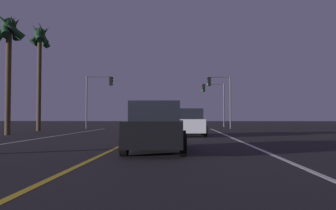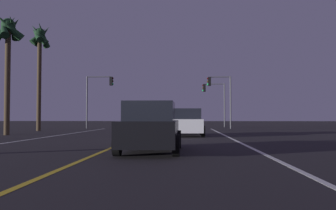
% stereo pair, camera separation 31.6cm
% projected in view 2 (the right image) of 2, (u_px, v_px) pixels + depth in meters
% --- Properties ---
extents(lane_edge_right, '(0.16, 42.50, 0.01)m').
position_uv_depth(lane_edge_right, '(251.00, 148.00, 13.23)').
color(lane_edge_right, silver).
rests_on(lane_edge_right, ground).
extents(lane_center_divider, '(0.16, 42.50, 0.01)m').
position_uv_depth(lane_center_divider, '(113.00, 147.00, 13.51)').
color(lane_center_divider, gold).
rests_on(lane_center_divider, ground).
extents(car_ahead_far, '(2.02, 4.30, 1.70)m').
position_uv_depth(car_ahead_far, '(188.00, 123.00, 21.65)').
color(car_ahead_far, black).
rests_on(car_ahead_far, ground).
extents(car_lead_same_lane, '(2.02, 4.30, 1.70)m').
position_uv_depth(car_lead_same_lane, '(151.00, 128.00, 11.79)').
color(car_lead_same_lane, black).
rests_on(car_lead_same_lane, ground).
extents(traffic_light_near_right, '(2.44, 0.36, 5.30)m').
position_uv_depth(traffic_light_near_right, '(219.00, 90.00, 35.03)').
color(traffic_light_near_right, '#4C4C51').
rests_on(traffic_light_near_right, ground).
extents(traffic_light_near_left, '(2.85, 0.36, 5.39)m').
position_uv_depth(traffic_light_near_left, '(100.00, 90.00, 35.67)').
color(traffic_light_near_left, '#4C4C51').
rests_on(traffic_light_near_left, ground).
extents(traffic_light_far_right, '(2.67, 0.36, 5.11)m').
position_uv_depth(traffic_light_far_right, '(214.00, 95.00, 40.52)').
color(traffic_light_far_right, '#4C4C51').
rests_on(traffic_light_far_right, ground).
extents(street_lamp_left_mid, '(1.84, 0.44, 8.19)m').
position_uv_depth(street_lamp_left_mid, '(0.00, 43.00, 18.59)').
color(street_lamp_left_mid, '#4C4C51').
rests_on(street_lamp_left_mid, ground).
extents(palm_tree_left_mid, '(2.17, 2.18, 8.22)m').
position_uv_depth(palm_tree_left_mid, '(8.00, 37.00, 22.93)').
color(palm_tree_left_mid, '#473826').
rests_on(palm_tree_left_mid, ground).
extents(palm_tree_left_far, '(2.13, 2.00, 9.32)m').
position_uv_depth(palm_tree_left_far, '(40.00, 45.00, 29.61)').
color(palm_tree_left_far, '#473826').
rests_on(palm_tree_left_far, ground).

